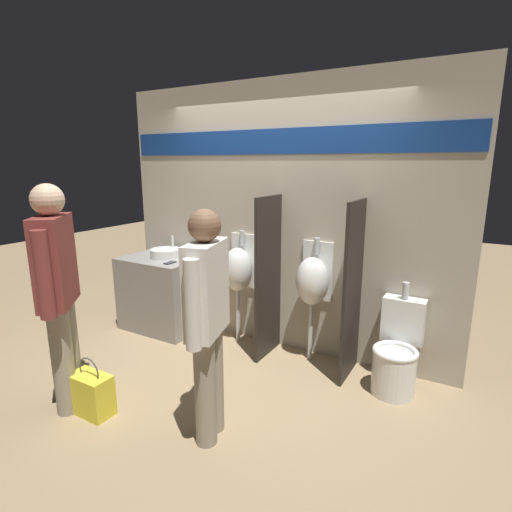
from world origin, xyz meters
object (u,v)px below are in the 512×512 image
(urinal_far, at_px, (313,281))
(toilet, at_px, (397,355))
(person_with_lanyard, at_px, (58,290))
(urinal_near_counter, at_px, (238,270))
(shopping_bag, at_px, (91,394))
(sink_basin, at_px, (166,253))
(person_in_vest, at_px, (207,318))
(cell_phone, at_px, (170,263))

(urinal_far, height_order, toilet, urinal_far)
(urinal_far, relative_size, person_with_lanyard, 0.69)
(urinal_near_counter, bearing_deg, urinal_far, 0.00)
(toilet, distance_m, shopping_bag, 2.50)
(sink_basin, bearing_deg, person_in_vest, -40.10)
(person_in_vest, bearing_deg, sink_basin, 34.06)
(urinal_far, height_order, person_in_vest, person_in_vest)
(person_in_vest, xyz_separation_m, shopping_bag, (-0.95, -0.25, -0.73))
(urinal_far, bearing_deg, shopping_bag, -123.76)
(cell_phone, distance_m, person_in_vest, 1.79)
(toilet, height_order, person_in_vest, person_in_vest)
(cell_phone, xyz_separation_m, urinal_far, (1.54, 0.28, -0.05))
(person_in_vest, bearing_deg, person_with_lanyard, 86.77)
(urinal_near_counter, distance_m, person_in_vest, 1.58)
(toilet, xyz_separation_m, shopping_bag, (-1.97, -1.54, -0.15))
(cell_phone, relative_size, toilet, 0.15)
(person_with_lanyard, bearing_deg, person_in_vest, -117.51)
(urinal_far, xyz_separation_m, shopping_bag, (-1.13, -1.68, -0.64))
(toilet, bearing_deg, shopping_bag, -141.98)
(cell_phone, bearing_deg, urinal_far, 10.15)
(person_with_lanyard, bearing_deg, urinal_near_counter, -57.35)
(person_in_vest, relative_size, shopping_bag, 3.45)
(cell_phone, bearing_deg, person_in_vest, -40.26)
(cell_phone, xyz_separation_m, person_in_vest, (1.36, -1.16, 0.05))
(toilet, bearing_deg, urinal_near_counter, 175.06)
(urinal_far, xyz_separation_m, person_in_vest, (-0.18, -1.43, 0.09))
(urinal_near_counter, bearing_deg, sink_basin, -173.80)
(sink_basin, distance_m, person_with_lanyard, 1.65)
(sink_basin, distance_m, urinal_near_counter, 0.93)
(sink_basin, height_order, cell_phone, sink_basin)
(sink_basin, height_order, person_with_lanyard, person_with_lanyard)
(urinal_far, bearing_deg, person_in_vest, -97.00)
(person_with_lanyard, bearing_deg, shopping_bag, -126.54)
(cell_phone, distance_m, toilet, 2.45)
(toilet, bearing_deg, person_with_lanyard, -144.91)
(urinal_near_counter, distance_m, toilet, 1.76)
(urinal_far, bearing_deg, urinal_near_counter, 180.00)
(sink_basin, height_order, shopping_bag, sink_basin)
(shopping_bag, bearing_deg, person_with_lanyard, -176.42)
(sink_basin, bearing_deg, urinal_far, 3.24)
(cell_phone, height_order, urinal_far, urinal_far)
(sink_basin, height_order, person_in_vest, person_in_vest)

